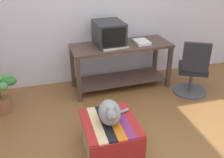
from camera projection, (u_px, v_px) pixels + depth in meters
ground_plane at (130, 157)px, 2.88m from camera, size 14.00×14.00×0.00m
back_wall at (90, 3)px, 4.05m from camera, size 8.00×0.10×2.60m
desk at (121, 58)px, 4.12m from camera, size 1.58×0.64×0.73m
tv_monitor at (109, 34)px, 3.94m from camera, size 0.44×0.52×0.35m
keyboard at (115, 48)px, 3.86m from camera, size 0.42×0.20×0.02m
book at (142, 42)px, 4.06m from camera, size 0.23×0.28×0.04m
ottoman_with_blanket at (110, 136)px, 2.91m from camera, size 0.59×0.68×0.38m
cat at (110, 112)px, 2.78m from camera, size 0.41×0.41×0.29m
potted_plant at (0, 93)px, 3.56m from camera, size 0.43×0.34×0.52m
office_chair at (193, 71)px, 3.95m from camera, size 0.57×0.57×0.89m
stapler at (144, 44)px, 3.97m from camera, size 0.11×0.04×0.04m
pen at (143, 41)px, 4.15m from camera, size 0.10×0.10×0.01m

